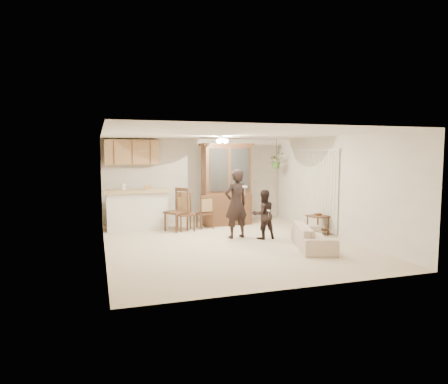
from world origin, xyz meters
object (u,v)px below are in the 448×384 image
object	(u,v)px
adult	(236,201)
child	(263,211)
chair_hutch_left	(176,219)
chair_hutch_right	(205,219)
sofa	(313,231)
chair_bar	(186,220)
side_table	(318,225)
china_hutch	(226,185)

from	to	relation	value
adult	child	distance (m)	0.70
chair_hutch_left	chair_hutch_right	bearing A→B (deg)	66.70
sofa	adult	bearing A→B (deg)	58.11
child	chair_hutch_left	distance (m)	2.45
chair_bar	chair_hutch_left	world-z (taller)	chair_hutch_left
sofa	chair_hutch_left	bearing A→B (deg)	59.77
side_table	chair_bar	xyz separation A→B (m)	(-3.08, 1.54, 0.02)
sofa	side_table	distance (m)	1.47
chair_hutch_right	chair_hutch_left	bearing A→B (deg)	4.94
adult	side_table	world-z (taller)	adult
china_hutch	chair_hutch_left	bearing A→B (deg)	-164.09
child	chair_bar	xyz separation A→B (m)	(-1.58, 1.55, -0.40)
chair_bar	chair_hutch_left	bearing A→B (deg)	166.77
adult	chair_hutch_right	world-z (taller)	adult
child	china_hutch	world-z (taller)	china_hutch
sofa	chair_hutch_right	bearing A→B (deg)	47.45
adult	chair_bar	xyz separation A→B (m)	(-0.98, 1.25, -0.62)
child	china_hutch	size ratio (longest dim) A/B	0.58
adult	chair_hutch_left	size ratio (longest dim) A/B	1.58
child	adult	bearing A→B (deg)	-29.81
child	chair_hutch_right	bearing A→B (deg)	-63.14
child	china_hutch	xyz separation A→B (m)	(-0.25, 2.11, 0.48)
chair_hutch_left	chair_hutch_right	xyz separation A→B (m)	(0.83, 0.16, -0.06)
china_hutch	chair_bar	size ratio (longest dim) A/B	2.37
chair_hutch_right	adult	bearing A→B (deg)	99.83
chair_bar	child	bearing A→B (deg)	-48.28
side_table	chair_hutch_left	size ratio (longest dim) A/B	0.48
sofa	child	xyz separation A→B (m)	(-0.67, 1.19, 0.31)
china_hutch	chair_hutch_right	xyz separation A→B (m)	(-0.75, -0.36, -0.89)
adult	chair_hutch_right	xyz separation A→B (m)	(-0.40, 1.45, -0.64)
chair_hutch_left	chair_hutch_right	distance (m)	0.85
china_hutch	chair_hutch_right	bearing A→B (deg)	-156.39
chair_bar	chair_hutch_left	size ratio (longest dim) A/B	0.87
sofa	china_hutch	size ratio (longest dim) A/B	0.80
adult	china_hutch	distance (m)	1.86
china_hutch	chair_hutch_right	size ratio (longest dim) A/B	2.50
side_table	chair_bar	size ratio (longest dim) A/B	0.56
adult	chair_hutch_right	distance (m)	1.63
chair_bar	adult	bearing A→B (deg)	-55.53
china_hutch	side_table	xyz separation A→B (m)	(1.76, -2.11, -0.90)
sofa	chair_hutch_right	world-z (taller)	chair_hutch_right
sofa	chair_hutch_right	xyz separation A→B (m)	(-1.67, 2.94, -0.10)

